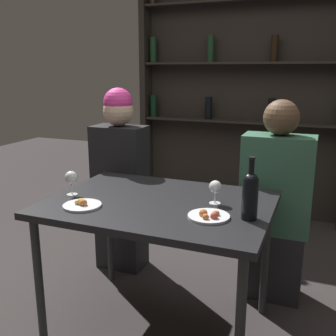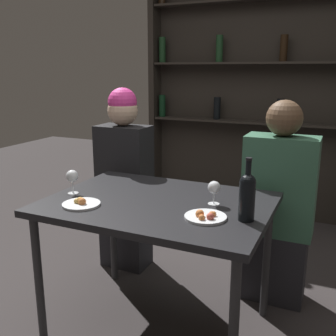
# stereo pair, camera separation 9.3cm
# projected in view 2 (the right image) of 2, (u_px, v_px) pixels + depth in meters

# --- Properties ---
(ground_plane) EXTENTS (10.00, 10.00, 0.00)m
(ground_plane) POSITION_uv_depth(u_px,v_px,m) (159.00, 327.00, 2.26)
(ground_plane) COLOR #332D2D
(dining_table) EXTENTS (1.17, 0.85, 0.77)m
(dining_table) POSITION_uv_depth(u_px,v_px,m) (158.00, 213.00, 2.09)
(dining_table) COLOR black
(dining_table) RESTS_ON ground_plane
(wine_rack_wall) EXTENTS (2.03, 0.21, 2.31)m
(wine_rack_wall) POSITION_uv_depth(u_px,v_px,m) (250.00, 97.00, 3.77)
(wine_rack_wall) COLOR #28231E
(wine_rack_wall) RESTS_ON ground_plane
(wine_bottle) EXTENTS (0.07, 0.07, 0.30)m
(wine_bottle) POSITION_uv_depth(u_px,v_px,m) (247.00, 194.00, 1.78)
(wine_bottle) COLOR black
(wine_bottle) RESTS_ON dining_table
(wine_glass_0) EXTENTS (0.07, 0.07, 0.14)m
(wine_glass_0) POSITION_uv_depth(u_px,v_px,m) (72.00, 177.00, 2.17)
(wine_glass_0) COLOR silver
(wine_glass_0) RESTS_ON dining_table
(wine_glass_1) EXTENTS (0.07, 0.07, 0.12)m
(wine_glass_1) POSITION_uv_depth(u_px,v_px,m) (214.00, 188.00, 2.00)
(wine_glass_1) COLOR silver
(wine_glass_1) RESTS_ON dining_table
(food_plate_0) EXTENTS (0.20, 0.20, 0.04)m
(food_plate_0) POSITION_uv_depth(u_px,v_px,m) (206.00, 216.00, 1.83)
(food_plate_0) COLOR silver
(food_plate_0) RESTS_ON dining_table
(food_plate_1) EXTENTS (0.19, 0.19, 0.04)m
(food_plate_1) POSITION_uv_depth(u_px,v_px,m) (81.00, 203.00, 2.00)
(food_plate_1) COLOR silver
(food_plate_1) RESTS_ON dining_table
(seated_person_left) EXTENTS (0.37, 0.22, 1.32)m
(seated_person_left) POSITION_uv_depth(u_px,v_px,m) (125.00, 181.00, 2.84)
(seated_person_left) COLOR #26262B
(seated_person_left) RESTS_ON ground_plane
(seated_person_right) EXTENTS (0.42, 0.22, 1.27)m
(seated_person_right) POSITION_uv_depth(u_px,v_px,m) (278.00, 210.00, 2.42)
(seated_person_right) COLOR #26262B
(seated_person_right) RESTS_ON ground_plane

